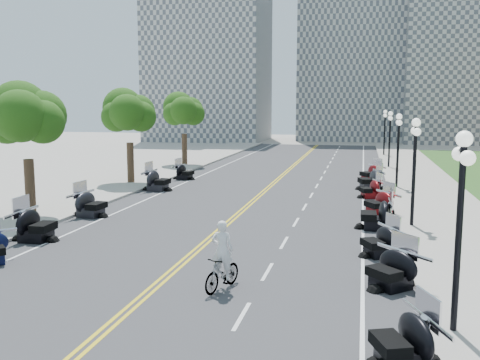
# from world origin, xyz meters

# --- Properties ---
(ground) EXTENTS (160.00, 160.00, 0.00)m
(ground) POSITION_xyz_m (0.00, 0.00, 0.00)
(ground) COLOR gray
(road) EXTENTS (16.00, 90.00, 0.01)m
(road) POSITION_xyz_m (0.00, 10.00, 0.00)
(road) COLOR #333335
(road) RESTS_ON ground
(centerline_yellow_a) EXTENTS (0.12, 90.00, 0.00)m
(centerline_yellow_a) POSITION_xyz_m (-0.12, 10.00, 0.01)
(centerline_yellow_a) COLOR yellow
(centerline_yellow_a) RESTS_ON road
(centerline_yellow_b) EXTENTS (0.12, 90.00, 0.00)m
(centerline_yellow_b) POSITION_xyz_m (0.12, 10.00, 0.01)
(centerline_yellow_b) COLOR yellow
(centerline_yellow_b) RESTS_ON road
(edge_line_north) EXTENTS (0.12, 90.00, 0.00)m
(edge_line_north) POSITION_xyz_m (6.40, 10.00, 0.01)
(edge_line_north) COLOR white
(edge_line_north) RESTS_ON road
(edge_line_south) EXTENTS (0.12, 90.00, 0.00)m
(edge_line_south) POSITION_xyz_m (-6.40, 10.00, 0.01)
(edge_line_south) COLOR white
(edge_line_south) RESTS_ON road
(lane_dash_4) EXTENTS (0.12, 2.00, 0.00)m
(lane_dash_4) POSITION_xyz_m (3.20, -8.00, 0.01)
(lane_dash_4) COLOR white
(lane_dash_4) RESTS_ON road
(lane_dash_5) EXTENTS (0.12, 2.00, 0.00)m
(lane_dash_5) POSITION_xyz_m (3.20, -4.00, 0.01)
(lane_dash_5) COLOR white
(lane_dash_5) RESTS_ON road
(lane_dash_6) EXTENTS (0.12, 2.00, 0.00)m
(lane_dash_6) POSITION_xyz_m (3.20, 0.00, 0.01)
(lane_dash_6) COLOR white
(lane_dash_6) RESTS_ON road
(lane_dash_7) EXTENTS (0.12, 2.00, 0.00)m
(lane_dash_7) POSITION_xyz_m (3.20, 4.00, 0.01)
(lane_dash_7) COLOR white
(lane_dash_7) RESTS_ON road
(lane_dash_8) EXTENTS (0.12, 2.00, 0.00)m
(lane_dash_8) POSITION_xyz_m (3.20, 8.00, 0.01)
(lane_dash_8) COLOR white
(lane_dash_8) RESTS_ON road
(lane_dash_9) EXTENTS (0.12, 2.00, 0.00)m
(lane_dash_9) POSITION_xyz_m (3.20, 12.00, 0.01)
(lane_dash_9) COLOR white
(lane_dash_9) RESTS_ON road
(lane_dash_10) EXTENTS (0.12, 2.00, 0.00)m
(lane_dash_10) POSITION_xyz_m (3.20, 16.00, 0.01)
(lane_dash_10) COLOR white
(lane_dash_10) RESTS_ON road
(lane_dash_11) EXTENTS (0.12, 2.00, 0.00)m
(lane_dash_11) POSITION_xyz_m (3.20, 20.00, 0.01)
(lane_dash_11) COLOR white
(lane_dash_11) RESTS_ON road
(lane_dash_12) EXTENTS (0.12, 2.00, 0.00)m
(lane_dash_12) POSITION_xyz_m (3.20, 24.00, 0.01)
(lane_dash_12) COLOR white
(lane_dash_12) RESTS_ON road
(lane_dash_13) EXTENTS (0.12, 2.00, 0.00)m
(lane_dash_13) POSITION_xyz_m (3.20, 28.00, 0.01)
(lane_dash_13) COLOR white
(lane_dash_13) RESTS_ON road
(lane_dash_14) EXTENTS (0.12, 2.00, 0.00)m
(lane_dash_14) POSITION_xyz_m (3.20, 32.00, 0.01)
(lane_dash_14) COLOR white
(lane_dash_14) RESTS_ON road
(lane_dash_15) EXTENTS (0.12, 2.00, 0.00)m
(lane_dash_15) POSITION_xyz_m (3.20, 36.00, 0.01)
(lane_dash_15) COLOR white
(lane_dash_15) RESTS_ON road
(lane_dash_16) EXTENTS (0.12, 2.00, 0.00)m
(lane_dash_16) POSITION_xyz_m (3.20, 40.00, 0.01)
(lane_dash_16) COLOR white
(lane_dash_16) RESTS_ON road
(lane_dash_17) EXTENTS (0.12, 2.00, 0.00)m
(lane_dash_17) POSITION_xyz_m (3.20, 44.00, 0.01)
(lane_dash_17) COLOR white
(lane_dash_17) RESTS_ON road
(lane_dash_18) EXTENTS (0.12, 2.00, 0.00)m
(lane_dash_18) POSITION_xyz_m (3.20, 48.00, 0.01)
(lane_dash_18) COLOR white
(lane_dash_18) RESTS_ON road
(lane_dash_19) EXTENTS (0.12, 2.00, 0.00)m
(lane_dash_19) POSITION_xyz_m (3.20, 52.00, 0.01)
(lane_dash_19) COLOR white
(lane_dash_19) RESTS_ON road
(sidewalk_north) EXTENTS (5.00, 90.00, 0.15)m
(sidewalk_north) POSITION_xyz_m (10.50, 10.00, 0.07)
(sidewalk_north) COLOR #9E9991
(sidewalk_north) RESTS_ON ground
(sidewalk_south) EXTENTS (5.00, 90.00, 0.15)m
(sidewalk_south) POSITION_xyz_m (-10.50, 10.00, 0.07)
(sidewalk_south) COLOR #9E9991
(sidewalk_south) RESTS_ON ground
(distant_block_a) EXTENTS (18.00, 14.00, 26.00)m
(distant_block_a) POSITION_xyz_m (-18.00, 62.00, 13.00)
(distant_block_a) COLOR gray
(distant_block_a) RESTS_ON ground
(distant_block_b) EXTENTS (16.00, 12.00, 30.00)m
(distant_block_b) POSITION_xyz_m (4.00, 68.00, 15.00)
(distant_block_b) COLOR gray
(distant_block_b) RESTS_ON ground
(distant_block_c) EXTENTS (20.00, 14.00, 22.00)m
(distant_block_c) POSITION_xyz_m (22.00, 65.00, 11.00)
(distant_block_c) COLOR gray
(distant_block_c) RESTS_ON ground
(street_lamp_1) EXTENTS (0.50, 1.20, 4.90)m
(street_lamp_1) POSITION_xyz_m (8.60, -8.00, 2.60)
(street_lamp_1) COLOR black
(street_lamp_1) RESTS_ON sidewalk_north
(street_lamp_2) EXTENTS (0.50, 1.20, 4.90)m
(street_lamp_2) POSITION_xyz_m (8.60, 4.00, 2.60)
(street_lamp_2) COLOR black
(street_lamp_2) RESTS_ON sidewalk_north
(street_lamp_3) EXTENTS (0.50, 1.20, 4.90)m
(street_lamp_3) POSITION_xyz_m (8.60, 16.00, 2.60)
(street_lamp_3) COLOR black
(street_lamp_3) RESTS_ON sidewalk_north
(street_lamp_4) EXTENTS (0.50, 1.20, 4.90)m
(street_lamp_4) POSITION_xyz_m (8.60, 28.00, 2.60)
(street_lamp_4) COLOR black
(street_lamp_4) RESTS_ON sidewalk_north
(street_lamp_5) EXTENTS (0.50, 1.20, 4.90)m
(street_lamp_5) POSITION_xyz_m (8.60, 40.00, 2.60)
(street_lamp_5) COLOR black
(street_lamp_5) RESTS_ON sidewalk_north
(tree_2) EXTENTS (4.80, 4.80, 9.20)m
(tree_2) POSITION_xyz_m (-10.00, 2.00, 4.75)
(tree_2) COLOR #235619
(tree_2) RESTS_ON sidewalk_south
(tree_3) EXTENTS (4.80, 4.80, 9.20)m
(tree_3) POSITION_xyz_m (-10.00, 14.00, 4.75)
(tree_3) COLOR #235619
(tree_3) RESTS_ON sidewalk_south
(tree_4) EXTENTS (4.80, 4.80, 9.20)m
(tree_4) POSITION_xyz_m (-10.00, 26.00, 4.75)
(tree_4) COLOR #235619
(tree_4) RESTS_ON sidewalk_south
(motorcycle_n_3) EXTENTS (2.46, 2.46, 1.33)m
(motorcycle_n_3) POSITION_xyz_m (7.26, -9.92, 0.66)
(motorcycle_n_3) COLOR black
(motorcycle_n_3) RESTS_ON road
(motorcycle_n_4) EXTENTS (2.75, 2.75, 1.36)m
(motorcycle_n_4) POSITION_xyz_m (7.25, -4.76, 0.68)
(motorcycle_n_4) COLOR black
(motorcycle_n_4) RESTS_ON road
(motorcycle_n_5) EXTENTS (2.48, 2.48, 1.29)m
(motorcycle_n_5) POSITION_xyz_m (7.01, -1.19, 0.64)
(motorcycle_n_5) COLOR black
(motorcycle_n_5) RESTS_ON road
(motorcycle_n_6) EXTENTS (2.25, 2.25, 1.55)m
(motorcycle_n_6) POSITION_xyz_m (6.98, 3.36, 0.77)
(motorcycle_n_6) COLOR black
(motorcycle_n_6) RESTS_ON road
(motorcycle_n_7) EXTENTS (2.69, 2.69, 1.37)m
(motorcycle_n_7) POSITION_xyz_m (7.21, 6.84, 0.69)
(motorcycle_n_7) COLOR #590A0C
(motorcycle_n_7) RESTS_ON road
(motorcycle_n_8) EXTENTS (2.28, 2.28, 1.27)m
(motorcycle_n_8) POSITION_xyz_m (6.81, 11.86, 0.64)
(motorcycle_n_8) COLOR #590A0C
(motorcycle_n_8) RESTS_ON road
(motorcycle_n_9) EXTENTS (2.73, 2.73, 1.53)m
(motorcycle_n_9) POSITION_xyz_m (6.82, 15.20, 0.77)
(motorcycle_n_9) COLOR black
(motorcycle_n_9) RESTS_ON road
(motorcycle_n_10) EXTENTS (2.76, 2.76, 1.41)m
(motorcycle_n_10) POSITION_xyz_m (6.92, 19.22, 0.70)
(motorcycle_n_10) COLOR #590A0C
(motorcycle_n_10) RESTS_ON road
(motorcycle_s_5) EXTENTS (2.31, 2.31, 1.53)m
(motorcycle_s_5) POSITION_xyz_m (-7.05, -2.03, 0.77)
(motorcycle_s_5) COLOR black
(motorcycle_s_5) RESTS_ON road
(motorcycle_s_6) EXTENTS (2.27, 2.27, 1.47)m
(motorcycle_s_6) POSITION_xyz_m (-7.21, 2.96, 0.73)
(motorcycle_s_6) COLOR black
(motorcycle_s_6) RESTS_ON road
(motorcycle_s_8) EXTENTS (2.31, 2.31, 1.56)m
(motorcycle_s_8) POSITION_xyz_m (-6.97, 11.57, 0.78)
(motorcycle_s_8) COLOR black
(motorcycle_s_8) RESTS_ON road
(motorcycle_s_9) EXTENTS (2.13, 2.13, 1.32)m
(motorcycle_s_9) POSITION_xyz_m (-6.96, 17.06, 0.66)
(motorcycle_s_9) COLOR black
(motorcycle_s_9) RESTS_ON road
(bicycle) EXTENTS (1.09, 1.91, 1.11)m
(bicycle) POSITION_xyz_m (2.14, -6.08, 0.55)
(bicycle) COLOR #A51414
(bicycle) RESTS_ON road
(cyclist_rider) EXTENTS (0.68, 0.44, 1.86)m
(cyclist_rider) POSITION_xyz_m (2.14, -6.08, 2.04)
(cyclist_rider) COLOR silver
(cyclist_rider) RESTS_ON bicycle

